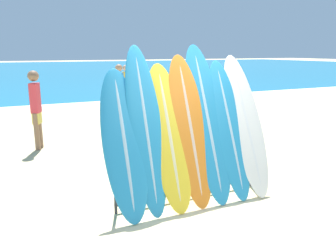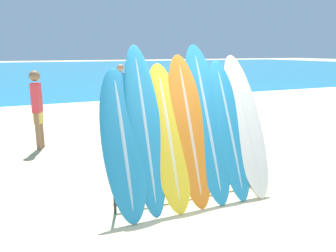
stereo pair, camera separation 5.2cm
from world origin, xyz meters
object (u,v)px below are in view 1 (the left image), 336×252
(surfboard_slot_3, at_px, (190,129))
(surfboard_slot_6, at_px, (246,123))
(surfboard_slot_2, at_px, (169,136))
(person_near_water, at_px, (120,89))
(surfboard_slot_0, at_px, (124,144))
(person_far_left, at_px, (126,85))
(surfboard_slot_1, at_px, (146,129))
(person_mid_beach, at_px, (36,107))
(surfboard_slot_5, at_px, (229,128))
(surfboard_rack, at_px, (190,167))
(surfboard_slot_4, at_px, (207,122))
(person_far_right, at_px, (145,117))

(surfboard_slot_3, distance_m, surfboard_slot_6, 1.01)
(surfboard_slot_2, xyz_separation_m, person_near_water, (1.14, 6.52, -0.05))
(surfboard_slot_0, height_order, person_far_left, surfboard_slot_0)
(surfboard_slot_1, relative_size, person_mid_beach, 1.29)
(surfboard_slot_1, relative_size, surfboard_slot_2, 1.13)
(surfboard_slot_5, bearing_deg, surfboard_rack, -178.99)
(person_near_water, bearing_deg, surfboard_slot_2, 50.69)
(surfboard_slot_4, height_order, surfboard_slot_5, surfboard_slot_4)
(person_mid_beach, bearing_deg, surfboard_slot_0, -144.68)
(person_far_left, distance_m, person_far_right, 6.53)
(surfboard_slot_3, distance_m, person_near_water, 6.55)
(surfboard_slot_5, relative_size, person_far_right, 1.24)
(surfboard_slot_4, bearing_deg, surfboard_slot_3, -172.51)
(person_near_water, bearing_deg, person_far_left, -142.84)
(surfboard_slot_6, height_order, person_far_left, surfboard_slot_6)
(surfboard_slot_0, distance_m, surfboard_slot_2, 0.67)
(person_near_water, bearing_deg, surfboard_slot_3, 53.64)
(person_far_left, bearing_deg, surfboard_slot_5, -90.56)
(surfboard_slot_2, xyz_separation_m, surfboard_slot_4, (0.67, 0.06, 0.14))
(surfboard_slot_1, height_order, person_near_water, surfboard_slot_1)
(surfboard_slot_4, xyz_separation_m, surfboard_slot_6, (0.69, -0.04, -0.08))
(surfboard_slot_1, relative_size, surfboard_slot_3, 1.06)
(surfboard_slot_0, bearing_deg, person_mid_beach, 103.78)
(surfboard_rack, height_order, surfboard_slot_3, surfboard_slot_3)
(surfboard_slot_3, height_order, surfboard_slot_5, surfboard_slot_3)
(surfboard_slot_0, bearing_deg, surfboard_slot_3, 2.22)
(surfboard_slot_0, bearing_deg, person_far_right, 62.39)
(surfboard_slot_5, xyz_separation_m, person_mid_beach, (-2.63, 3.75, -0.06))
(surfboard_slot_1, xyz_separation_m, person_mid_beach, (-1.26, 3.71, -0.18))
(surfboard_slot_1, xyz_separation_m, surfboard_slot_4, (1.01, 0.02, 0.01))
(surfboard_slot_3, distance_m, person_mid_beach, 4.21)
(surfboard_rack, relative_size, surfboard_slot_2, 1.15)
(surfboard_slot_2, height_order, person_far_left, surfboard_slot_2)
(surfboard_slot_3, relative_size, person_near_water, 1.22)
(surfboard_slot_0, bearing_deg, person_near_water, 74.52)
(surfboard_slot_0, xyz_separation_m, surfboard_slot_2, (0.67, 0.02, 0.03))
(surfboard_slot_3, xyz_separation_m, person_mid_beach, (-1.94, 3.73, -0.11))
(surfboard_slot_3, height_order, person_near_water, surfboard_slot_3)
(surfboard_slot_3, bearing_deg, surfboard_slot_2, -176.32)
(surfboard_slot_0, height_order, person_near_water, surfboard_slot_0)
(surfboard_slot_6, bearing_deg, surfboard_slot_4, 176.95)
(surfboard_slot_6, bearing_deg, person_far_right, 117.89)
(surfboard_slot_2, relative_size, surfboard_slot_6, 0.95)
(surfboard_rack, height_order, surfboard_slot_5, surfboard_slot_5)
(surfboard_slot_2, height_order, person_far_right, surfboard_slot_2)
(surfboard_slot_2, bearing_deg, person_far_left, 77.08)
(person_near_water, bearing_deg, surfboard_rack, 53.60)
(surfboard_rack, xyz_separation_m, person_far_right, (0.01, 1.94, 0.40))
(person_far_right, bearing_deg, surfboard_slot_6, -141.38)
(surfboard_slot_6, bearing_deg, person_far_left, 86.23)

